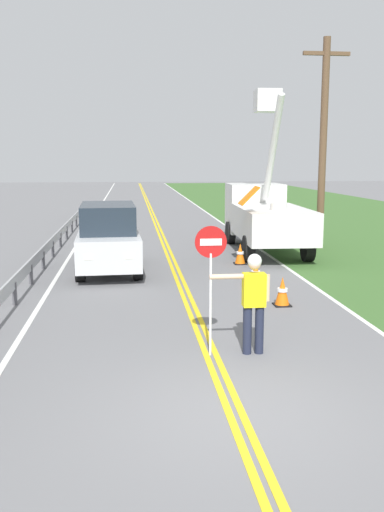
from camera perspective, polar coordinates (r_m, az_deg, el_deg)
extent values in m
plane|color=slate|center=(8.05, 4.48, -15.74)|extent=(160.00, 160.00, 0.00)
cube|color=yellow|center=(27.38, -3.51, 2.52)|extent=(0.11, 110.00, 0.01)
cube|color=yellow|center=(27.39, -3.13, 2.53)|extent=(0.11, 110.00, 0.01)
cube|color=silver|center=(27.80, 4.12, 2.63)|extent=(0.12, 110.00, 0.01)
cube|color=silver|center=(27.44, -10.85, 2.38)|extent=(0.12, 110.00, 0.01)
cylinder|color=#1E2338|center=(10.26, 6.84, -7.42)|extent=(0.16, 0.16, 0.88)
cylinder|color=#1E2338|center=(10.21, 5.63, -7.48)|extent=(0.16, 0.16, 0.88)
cube|color=yellow|center=(10.04, 6.31, -3.42)|extent=(0.40, 0.24, 0.60)
cylinder|color=beige|center=(9.89, 3.51, -2.10)|extent=(0.60, 0.09, 0.09)
cylinder|color=beige|center=(10.09, 7.65, -3.21)|extent=(0.09, 0.09, 0.48)
sphere|color=beige|center=(9.95, 6.36, -0.78)|extent=(0.22, 0.22, 0.22)
sphere|color=white|center=(9.94, 6.37, -0.50)|extent=(0.25, 0.25, 0.25)
cylinder|color=silver|center=(9.97, 1.89, -4.98)|extent=(0.04, 0.04, 1.85)
cylinder|color=#B71414|center=(9.74, 1.92, 1.44)|extent=(0.56, 0.03, 0.56)
cube|color=white|center=(9.72, 1.94, 1.42)|extent=(0.38, 0.01, 0.12)
cube|color=silver|center=(20.26, 8.14, 3.31)|extent=(2.46, 4.68, 1.10)
cube|color=silver|center=(23.60, 6.35, 4.87)|extent=(2.27, 2.17, 2.00)
cube|color=#1E2833|center=(24.59, 5.92, 5.77)|extent=(1.98, 0.13, 0.90)
cylinder|color=silver|center=(19.31, 8.77, 4.98)|extent=(0.56, 0.56, 0.24)
cylinder|color=silver|center=(20.33, 8.20, 10.62)|extent=(0.32, 2.44, 3.69)
cube|color=white|center=(21.52, 7.66, 15.33)|extent=(0.93, 0.93, 0.80)
cube|color=orange|center=(18.18, 5.79, 6.11)|extent=(0.62, 0.82, 0.59)
cylinder|color=black|center=(23.34, 3.91, 2.38)|extent=(0.35, 0.93, 0.92)
cylinder|color=black|center=(23.73, 8.84, 2.41)|extent=(0.35, 0.93, 0.92)
cylinder|color=black|center=(19.16, 5.74, 0.73)|extent=(0.35, 0.93, 0.92)
cylinder|color=black|center=(19.62, 11.67, 0.79)|extent=(0.35, 0.93, 0.92)
cube|color=silver|center=(17.69, -8.45, 1.03)|extent=(2.02, 4.67, 0.92)
cube|color=#1E2833|center=(17.58, -8.53, 3.86)|extent=(1.73, 2.91, 0.84)
cube|color=#EAEACC|center=(15.44, -6.38, -0.01)|extent=(0.24, 0.07, 0.16)
cube|color=#EAEACC|center=(15.44, -10.48, -0.12)|extent=(0.24, 0.07, 0.16)
cylinder|color=black|center=(16.38, -5.53, -1.24)|extent=(0.31, 0.69, 0.68)
cylinder|color=black|center=(16.38, -11.26, -1.39)|extent=(0.31, 0.69, 0.68)
cylinder|color=black|center=(19.19, -5.99, 0.37)|extent=(0.31, 0.69, 0.68)
cylinder|color=black|center=(19.19, -10.88, 0.25)|extent=(0.31, 0.69, 0.68)
cylinder|color=brown|center=(22.56, 13.14, 10.86)|extent=(0.28, 0.28, 7.96)
cube|color=brown|center=(22.89, 13.49, 19.35)|extent=(1.80, 0.14, 0.14)
cone|color=orange|center=(13.62, 9.15, -3.55)|extent=(0.36, 0.36, 0.70)
cylinder|color=white|center=(13.61, 9.16, -3.41)|extent=(0.25, 0.25, 0.08)
cube|color=black|center=(13.70, 9.11, -4.91)|extent=(0.40, 0.40, 0.03)
cone|color=orange|center=(15.60, 6.48, -1.78)|extent=(0.36, 0.36, 0.70)
cylinder|color=white|center=(15.60, 6.48, -1.65)|extent=(0.25, 0.25, 0.08)
cube|color=black|center=(15.67, 6.45, -2.98)|extent=(0.40, 0.40, 0.03)
cone|color=orange|center=(18.81, 4.90, 0.23)|extent=(0.36, 0.36, 0.70)
cylinder|color=white|center=(18.80, 4.91, 0.34)|extent=(0.25, 0.25, 0.08)
cube|color=black|center=(18.87, 4.89, -0.77)|extent=(0.40, 0.40, 0.03)
cube|color=#9EA0A3|center=(21.91, -13.59, 1.88)|extent=(0.06, 32.00, 0.32)
cube|color=#4C4C51|center=(14.19, -17.56, -3.66)|extent=(0.10, 0.10, 0.55)
cube|color=#4C4C51|center=(16.38, -16.03, -1.81)|extent=(0.10, 0.10, 0.55)
cube|color=#4C4C51|center=(18.60, -14.86, -0.41)|extent=(0.10, 0.10, 0.55)
cube|color=#4C4C51|center=(20.83, -13.95, 0.70)|extent=(0.10, 0.10, 0.55)
cube|color=#4C4C51|center=(23.08, -13.21, 1.59)|extent=(0.10, 0.10, 0.55)
cube|color=#4C4C51|center=(25.33, -12.60, 2.33)|extent=(0.10, 0.10, 0.55)
cube|color=#4C4C51|center=(27.58, -12.10, 2.94)|extent=(0.10, 0.10, 0.55)
cube|color=#4C4C51|center=(29.84, -11.66, 3.46)|extent=(0.10, 0.10, 0.55)
cube|color=#4C4C51|center=(32.11, -11.29, 3.91)|extent=(0.10, 0.10, 0.55)
cube|color=#4C4C51|center=(34.37, -10.97, 4.30)|extent=(0.10, 0.10, 0.55)
cube|color=#4C4C51|center=(36.64, -10.69, 4.64)|extent=(0.10, 0.10, 0.55)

